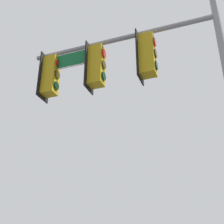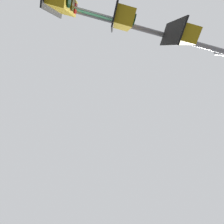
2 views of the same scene
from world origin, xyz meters
name	(u,v)px [view 2 (image 2 of 2)]	position (x,y,z in m)	size (l,w,h in m)	color
signal_pole_near	(165,26)	(-3.26, -7.53, 5.46)	(4.67, 1.35, 7.27)	gray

